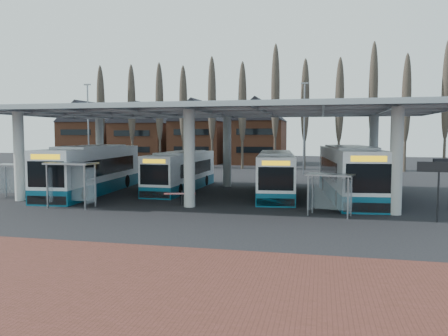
% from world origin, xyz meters
% --- Properties ---
extents(ground, '(140.00, 140.00, 0.00)m').
position_xyz_m(ground, '(0.00, 0.00, 0.00)').
color(ground, black).
rests_on(ground, ground).
extents(brick_strip, '(70.00, 10.00, 0.03)m').
position_xyz_m(brick_strip, '(0.00, -12.00, 0.01)').
color(brick_strip, brown).
rests_on(brick_strip, ground).
extents(station_canopy, '(32.00, 16.00, 6.34)m').
position_xyz_m(station_canopy, '(0.00, 8.00, 5.68)').
color(station_canopy, silver).
rests_on(station_canopy, ground).
extents(poplar_row, '(45.10, 1.10, 14.50)m').
position_xyz_m(poplar_row, '(0.00, 33.00, 8.78)').
color(poplar_row, '#473D33').
rests_on(poplar_row, ground).
extents(townhouse_row, '(36.80, 10.30, 12.25)m').
position_xyz_m(townhouse_row, '(-15.75, 44.00, 5.94)').
color(townhouse_row, brown).
rests_on(townhouse_row, ground).
extents(lamp_post_a, '(0.80, 0.16, 10.17)m').
position_xyz_m(lamp_post_a, '(-18.00, 22.00, 5.34)').
color(lamp_post_a, slate).
rests_on(lamp_post_a, ground).
extents(lamp_post_b, '(0.80, 0.16, 10.17)m').
position_xyz_m(lamp_post_b, '(6.00, 26.00, 5.34)').
color(lamp_post_b, slate).
rests_on(lamp_post_b, ground).
extents(bus_0, '(3.82, 13.24, 3.63)m').
position_xyz_m(bus_0, '(-9.26, 7.25, 1.71)').
color(bus_0, white).
rests_on(bus_0, ground).
extents(bus_1, '(2.64, 11.21, 3.10)m').
position_xyz_m(bus_1, '(-3.13, 10.52, 1.46)').
color(bus_1, white).
rests_on(bus_1, ground).
extents(bus_2, '(3.64, 11.74, 3.21)m').
position_xyz_m(bus_2, '(4.64, 9.13, 1.51)').
color(bus_2, white).
rests_on(bus_2, ground).
extents(bus_3, '(4.11, 13.41, 3.67)m').
position_xyz_m(bus_3, '(9.85, 8.79, 1.73)').
color(bus_3, white).
rests_on(bus_3, ground).
extents(shelter_0, '(2.67, 1.48, 2.39)m').
position_xyz_m(shelter_0, '(-13.12, 3.58, 1.74)').
color(shelter_0, gray).
rests_on(shelter_0, ground).
extents(shelter_1, '(3.02, 1.57, 2.77)m').
position_xyz_m(shelter_1, '(-6.96, 0.80, 2.01)').
color(shelter_1, gray).
rests_on(shelter_1, ground).
extents(shelter_2, '(2.71, 1.78, 2.32)m').
position_xyz_m(shelter_2, '(8.44, 1.37, 1.69)').
color(shelter_2, gray).
rests_on(shelter_2, ground).
extents(info_sign_0, '(2.07, 0.33, 3.09)m').
position_xyz_m(info_sign_0, '(13.78, 0.71, 2.59)').
color(info_sign_0, black).
rests_on(info_sign_0, ground).
extents(barrier, '(1.89, 0.78, 0.97)m').
position_xyz_m(barrier, '(-0.55, 2.35, 0.75)').
color(barrier, black).
rests_on(barrier, ground).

